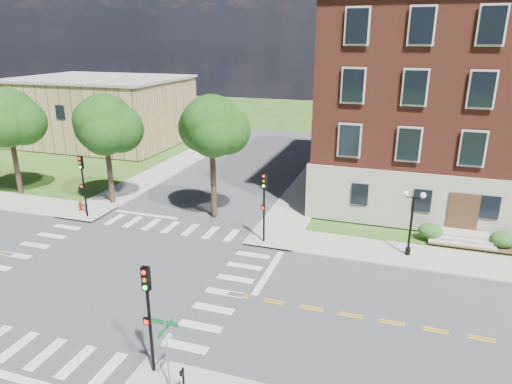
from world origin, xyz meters
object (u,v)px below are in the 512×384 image
(traffic_signal_se, at_px, (148,307))
(traffic_signal_nw, at_px, (83,178))
(push_button_post, at_px, (183,380))
(street_sign_pole, at_px, (167,341))
(traffic_signal_ne, at_px, (264,199))
(twin_lamp_west, at_px, (412,220))
(fire_hydrant, at_px, (81,206))

(traffic_signal_se, distance_m, traffic_signal_nw, 19.32)
(push_button_post, bearing_deg, street_sign_pole, 168.03)
(traffic_signal_ne, relative_size, twin_lamp_west, 1.13)
(traffic_signal_nw, bearing_deg, traffic_signal_ne, -0.28)
(traffic_signal_ne, bearing_deg, street_sign_pole, -87.83)
(traffic_signal_nw, height_order, fire_hydrant, traffic_signal_nw)
(twin_lamp_west, xyz_separation_m, push_button_post, (-8.08, -15.27, -1.73))
(traffic_signal_nw, bearing_deg, twin_lamp_west, 2.13)
(push_button_post, bearing_deg, fire_hydrant, 137.73)
(twin_lamp_west, relative_size, street_sign_pole, 1.36)
(push_button_post, bearing_deg, traffic_signal_nw, 137.17)
(twin_lamp_west, height_order, push_button_post, twin_lamp_west)
(traffic_signal_ne, relative_size, street_sign_pole, 1.55)
(traffic_signal_ne, height_order, twin_lamp_west, traffic_signal_ne)
(twin_lamp_west, height_order, fire_hydrant, twin_lamp_west)
(traffic_signal_ne, distance_m, street_sign_pole, 14.22)
(push_button_post, distance_m, fire_hydrant, 22.78)
(traffic_signal_se, xyz_separation_m, twin_lamp_west, (9.87, 14.47, -0.66))
(street_sign_pole, bearing_deg, push_button_post, -11.97)
(push_button_post, xyz_separation_m, fire_hydrant, (-16.86, 15.32, -0.33))
(traffic_signal_se, height_order, traffic_signal_ne, same)
(traffic_signal_nw, relative_size, push_button_post, 4.00)
(traffic_signal_se, distance_m, street_sign_pole, 1.56)
(street_sign_pole, height_order, fire_hydrant, street_sign_pole)
(traffic_signal_se, height_order, fire_hydrant, traffic_signal_se)
(traffic_signal_se, distance_m, twin_lamp_west, 17.53)
(twin_lamp_west, distance_m, push_button_post, 17.36)
(traffic_signal_se, bearing_deg, traffic_signal_nw, 135.29)
(fire_hydrant, bearing_deg, street_sign_pole, -43.19)
(traffic_signal_se, relative_size, traffic_signal_nw, 1.00)
(traffic_signal_ne, bearing_deg, traffic_signal_nw, 179.72)
(traffic_signal_ne, bearing_deg, twin_lamp_west, 5.81)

